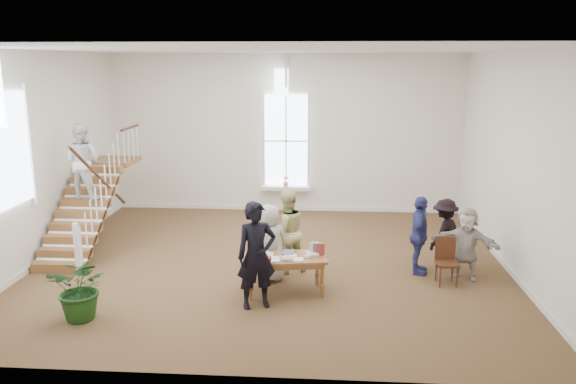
# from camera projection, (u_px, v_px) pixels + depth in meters

# --- Properties ---
(ground) EXTENTS (10.00, 10.00, 0.00)m
(ground) POSITION_uv_depth(u_px,v_px,m) (271.00, 263.00, 12.17)
(ground) COLOR #4E351E
(ground) RESTS_ON ground
(room_shell) EXTENTS (10.49, 10.00, 10.00)m
(room_shell) POSITION_uv_depth(u_px,v_px,m) (286.00, 197.00, 16.34)
(room_shell) COLOR silver
(room_shell) RESTS_ON ground
(staircase) EXTENTS (1.10, 4.10, 2.92)m
(staircase) POSITION_uv_depth(u_px,v_px,m) (85.00, 180.00, 12.82)
(staircase) COLOR brown
(staircase) RESTS_ON ground
(library_table) EXTENTS (1.63, 1.01, 0.78)m
(library_table) POSITION_uv_depth(u_px,v_px,m) (284.00, 261.00, 10.47)
(library_table) COLOR brown
(library_table) RESTS_ON ground
(police_officer) EXTENTS (0.82, 0.68, 1.92)m
(police_officer) POSITION_uv_depth(u_px,v_px,m) (256.00, 255.00, 9.80)
(police_officer) COLOR black
(police_officer) RESTS_ON ground
(elderly_woman) EXTENTS (0.90, 0.78, 1.55)m
(elderly_woman) POSITION_uv_depth(u_px,v_px,m) (269.00, 243.00, 11.05)
(elderly_woman) COLOR #B9B5AC
(elderly_woman) RESTS_ON ground
(person_yellow) EXTENTS (1.05, 0.97, 1.74)m
(person_yellow) POSITION_uv_depth(u_px,v_px,m) (286.00, 231.00, 11.50)
(person_yellow) COLOR #CEC980
(person_yellow) RESTS_ON ground
(woman_cluster_a) EXTENTS (0.57, 1.01, 1.63)m
(woman_cluster_a) POSITION_uv_depth(u_px,v_px,m) (419.00, 235.00, 11.40)
(woman_cluster_a) COLOR navy
(woman_cluster_a) RESTS_ON ground
(woman_cluster_b) EXTENTS (1.03, 1.08, 1.47)m
(woman_cluster_b) POSITION_uv_depth(u_px,v_px,m) (444.00, 233.00, 11.82)
(woman_cluster_b) COLOR black
(woman_cluster_b) RESTS_ON ground
(woman_cluster_c) EXTENTS (1.40, 0.99, 1.46)m
(woman_cluster_c) POSITION_uv_depth(u_px,v_px,m) (466.00, 244.00, 11.17)
(woman_cluster_c) COLOR #B4ABA2
(woman_cluster_c) RESTS_ON ground
(floor_plant) EXTENTS (1.02, 0.89, 1.11)m
(floor_plant) POSITION_uv_depth(u_px,v_px,m) (82.00, 288.00, 9.42)
(floor_plant) COLOR #163811
(floor_plant) RESTS_ON ground
(side_chair) EXTENTS (0.42, 0.42, 0.92)m
(side_chair) POSITION_uv_depth(u_px,v_px,m) (446.00, 258.00, 10.98)
(side_chair) COLOR #3B1F10
(side_chair) RESTS_ON ground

